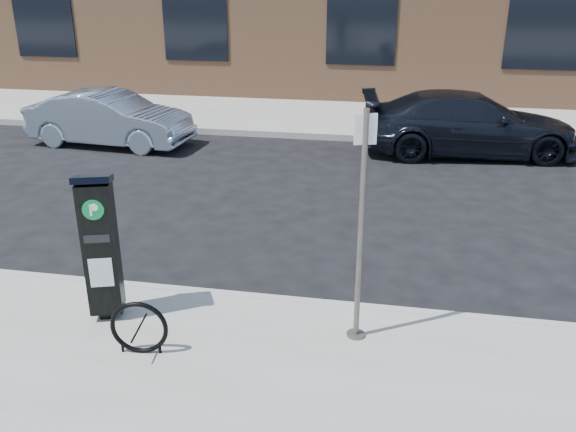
% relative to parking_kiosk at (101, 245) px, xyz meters
% --- Properties ---
extents(ground, '(120.00, 120.00, 0.00)m').
position_rel_parking_kiosk_xyz_m(ground, '(1.85, 0.77, -1.04)').
color(ground, black).
rests_on(ground, ground).
extents(sidewalk_far, '(60.00, 12.00, 0.15)m').
position_rel_parking_kiosk_xyz_m(sidewalk_far, '(1.85, 14.77, -0.96)').
color(sidewalk_far, gray).
rests_on(sidewalk_far, ground).
extents(curb_near, '(60.00, 0.12, 0.16)m').
position_rel_parking_kiosk_xyz_m(curb_near, '(1.85, 0.75, -0.96)').
color(curb_near, '#9E9B93').
rests_on(curb_near, ground).
extents(curb_far, '(60.00, 0.12, 0.16)m').
position_rel_parking_kiosk_xyz_m(curb_far, '(1.85, 8.79, -0.96)').
color(curb_far, '#9E9B93').
rests_on(curb_far, ground).
extents(parking_kiosk, '(0.49, 0.46, 1.73)m').
position_rel_parking_kiosk_xyz_m(parking_kiosk, '(0.00, 0.00, 0.00)').
color(parking_kiosk, black).
rests_on(parking_kiosk, sidewalk_near).
extents(sign_pole, '(0.22, 0.20, 2.50)m').
position_rel_parking_kiosk_xyz_m(sign_pole, '(2.83, 0.10, 0.35)').
color(sign_pole, '#58554E').
rests_on(sign_pole, sidewalk_near).
extents(bike_rack, '(0.61, 0.12, 0.60)m').
position_rel_parking_kiosk_xyz_m(bike_rack, '(0.66, -0.62, -0.59)').
color(bike_rack, black).
rests_on(bike_rack, sidewalk_near).
extents(car_silver, '(3.94, 1.66, 1.26)m').
position_rel_parking_kiosk_xyz_m(car_silver, '(-3.53, 7.40, -0.40)').
color(car_silver, '#8EA0B5').
rests_on(car_silver, ground).
extents(car_dark, '(4.92, 2.45, 1.37)m').
position_rel_parking_kiosk_xyz_m(car_dark, '(4.65, 8.17, -0.35)').
color(car_dark, black).
rests_on(car_dark, ground).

